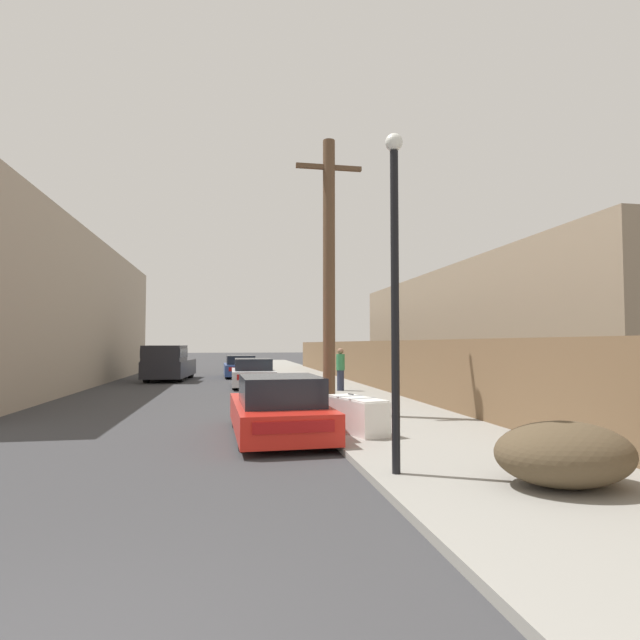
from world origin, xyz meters
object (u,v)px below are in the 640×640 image
object	(u,v)px
parked_sports_car_red	(278,409)
pickup_truck	(168,363)
car_parked_far	(240,367)
car_parked_mid	(253,374)
discarded_fridge	(356,415)
pedestrian	(341,369)
brush_pile	(564,454)
street_lamp	(395,275)
utility_pole	(329,272)

from	to	relation	value
parked_sports_car_red	pickup_truck	size ratio (longest dim) A/B	0.81
car_parked_far	pickup_truck	world-z (taller)	pickup_truck
car_parked_mid	discarded_fridge	bearing A→B (deg)	-82.58
parked_sports_car_red	car_parked_mid	size ratio (longest dim) A/B	1.07
car_parked_mid	pedestrian	xyz separation A→B (m)	(3.31, -3.58, 0.37)
brush_pile	car_parked_mid	bearing A→B (deg)	100.97
car_parked_mid	brush_pile	bearing A→B (deg)	-78.86
parked_sports_car_red	street_lamp	world-z (taller)	street_lamp
parked_sports_car_red	car_parked_far	bearing A→B (deg)	89.12
discarded_fridge	parked_sports_car_red	distance (m)	1.66
discarded_fridge	street_lamp	size ratio (longest dim) A/B	0.36
car_parked_mid	pickup_truck	bearing A→B (deg)	132.33
car_parked_mid	utility_pole	xyz separation A→B (m)	(1.58, -9.98, 3.28)
discarded_fridge	utility_pole	bearing A→B (deg)	74.57
street_lamp	pedestrian	xyz separation A→B (m)	(1.95, 12.51, -1.99)
brush_pile	pedestrian	distance (m)	13.52
parked_sports_car_red	brush_pile	size ratio (longest dim) A/B	2.38
discarded_fridge	car_parked_mid	world-z (taller)	car_parked_mid
utility_pole	pickup_truck	bearing A→B (deg)	111.75
brush_pile	parked_sports_car_red	bearing A→B (deg)	124.74
car_parked_mid	pedestrian	distance (m)	4.89
discarded_fridge	street_lamp	world-z (taller)	street_lamp
street_lamp	brush_pile	bearing A→B (deg)	-26.93
discarded_fridge	car_parked_far	xyz separation A→B (m)	(-2.07, 19.76, 0.12)
pickup_truck	utility_pole	distance (m)	16.12
car_parked_mid	pickup_truck	size ratio (longest dim) A/B	0.75
pickup_truck	car_parked_far	bearing A→B (deg)	-145.03
car_parked_far	utility_pole	xyz separation A→B (m)	(2.03, -17.00, 3.29)
brush_pile	pickup_truck	bearing A→B (deg)	109.20
pickup_truck	pedestrian	xyz separation A→B (m)	(7.60, -8.31, 0.04)
parked_sports_car_red	pickup_truck	bearing A→B (deg)	101.89
car_parked_mid	pickup_truck	xyz separation A→B (m)	(-4.29, 4.73, 0.33)
discarded_fridge	street_lamp	distance (m)	4.19
brush_pile	pedestrian	bearing A→B (deg)	90.02
car_parked_far	pedestrian	size ratio (longest dim) A/B	2.56
discarded_fridge	car_parked_mid	bearing A→B (deg)	81.06
brush_pile	utility_pole	bearing A→B (deg)	103.67
parked_sports_car_red	utility_pole	size ratio (longest dim) A/B	0.59
car_parked_far	pickup_truck	size ratio (longest dim) A/B	0.80
parked_sports_car_red	car_parked_mid	distance (m)	12.34
car_parked_mid	brush_pile	xyz separation A→B (m)	(3.31, -17.09, -0.08)
pickup_truck	street_lamp	size ratio (longest dim) A/B	1.10
car_parked_far	utility_pole	bearing A→B (deg)	-84.97
car_parked_mid	utility_pole	size ratio (longest dim) A/B	0.55
utility_pole	discarded_fridge	bearing A→B (deg)	-89.25
parked_sports_car_red	pickup_truck	distance (m)	17.61
discarded_fridge	utility_pole	size ratio (longest dim) A/B	0.24
pedestrian	car_parked_mid	bearing A→B (deg)	132.75
discarded_fridge	utility_pole	world-z (taller)	utility_pole
parked_sports_car_red	pedestrian	size ratio (longest dim) A/B	2.60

